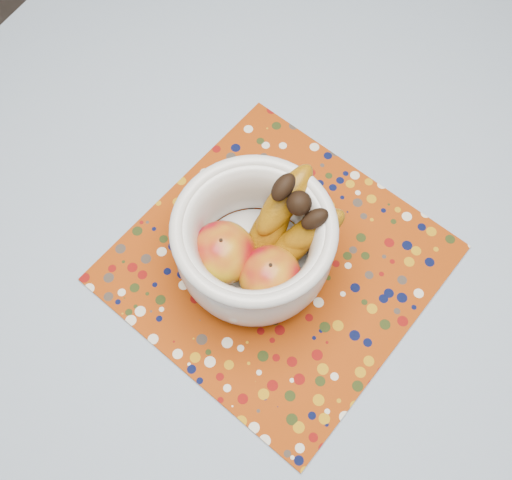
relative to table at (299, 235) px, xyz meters
The scene contains 4 objects.
table is the anchor object (origin of this frame).
tablecloth 0.08m from the table, ahead, with size 1.32×1.32×0.01m, color #627CA4.
placemat 0.13m from the table, 83.27° to the right, with size 0.42×0.42×0.00m, color #893007.
fruit_bowl 0.20m from the table, 93.28° to the right, with size 0.25×0.24×0.18m.
Camera 1 is at (0.16, -0.40, 1.59)m, focal length 42.00 mm.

